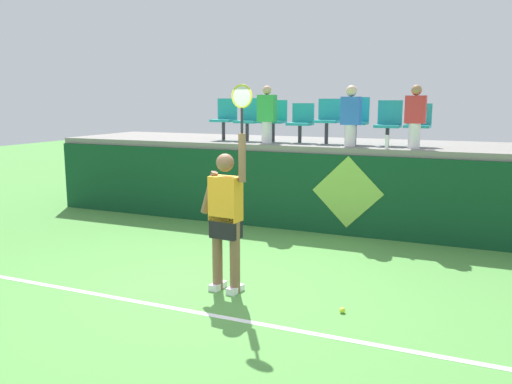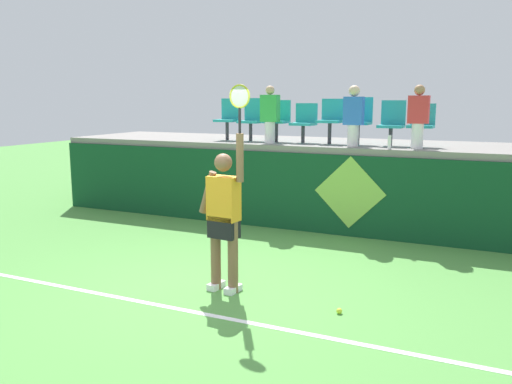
# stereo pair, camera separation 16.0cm
# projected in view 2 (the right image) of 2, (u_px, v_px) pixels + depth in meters

# --- Properties ---
(ground_plane) EXTENTS (40.00, 40.00, 0.00)m
(ground_plane) POSITION_uv_depth(u_px,v_px,m) (209.00, 289.00, 6.75)
(ground_plane) COLOR #519342
(court_back_wall) EXTENTS (10.93, 0.20, 1.43)m
(court_back_wall) POSITION_uv_depth(u_px,v_px,m) (302.00, 192.00, 9.70)
(court_back_wall) COLOR #0F4223
(court_back_wall) RESTS_ON ground_plane
(spectator_platform) EXTENTS (10.93, 2.48, 0.12)m
(spectator_platform) POSITION_uv_depth(u_px,v_px,m) (323.00, 145.00, 10.63)
(spectator_platform) COLOR gray
(spectator_platform) RESTS_ON court_back_wall
(court_baseline_stripe) EXTENTS (9.83, 0.08, 0.01)m
(court_baseline_stripe) POSITION_uv_depth(u_px,v_px,m) (178.00, 309.00, 6.11)
(court_baseline_stripe) COLOR white
(court_baseline_stripe) RESTS_ON ground_plane
(tennis_player) EXTENTS (0.75, 0.30, 2.56)m
(tennis_player) POSITION_uv_depth(u_px,v_px,m) (224.00, 214.00, 6.54)
(tennis_player) COLOR white
(tennis_player) RESTS_ON ground_plane
(tennis_ball) EXTENTS (0.07, 0.07, 0.07)m
(tennis_ball) POSITION_uv_depth(u_px,v_px,m) (339.00, 311.00, 5.97)
(tennis_ball) COLOR #D1E533
(tennis_ball) RESTS_ON ground_plane
(water_bottle) EXTENTS (0.06, 0.06, 0.23)m
(water_bottle) POSITION_uv_depth(u_px,v_px,m) (389.00, 142.00, 8.96)
(water_bottle) COLOR white
(water_bottle) RESTS_ON spectator_platform
(stadium_chair_0) EXTENTS (0.44, 0.42, 0.85)m
(stadium_chair_0) POSITION_uv_depth(u_px,v_px,m) (229.00, 117.00, 10.97)
(stadium_chair_0) COLOR #38383D
(stadium_chair_0) RESTS_ON spectator_platform
(stadium_chair_1) EXTENTS (0.44, 0.42, 0.86)m
(stadium_chair_1) POSITION_uv_depth(u_px,v_px,m) (252.00, 117.00, 10.75)
(stadium_chair_1) COLOR #38383D
(stadium_chair_1) RESTS_ON spectator_platform
(stadium_chair_2) EXTENTS (0.44, 0.42, 0.82)m
(stadium_chair_2) POSITION_uv_depth(u_px,v_px,m) (278.00, 118.00, 10.51)
(stadium_chair_2) COLOR #38383D
(stadium_chair_2) RESTS_ON spectator_platform
(stadium_chair_3) EXTENTS (0.44, 0.42, 0.76)m
(stadium_chair_3) POSITION_uv_depth(u_px,v_px,m) (304.00, 121.00, 10.29)
(stadium_chair_3) COLOR #38383D
(stadium_chair_3) RESTS_ON spectator_platform
(stadium_chair_4) EXTENTS (0.44, 0.42, 0.85)m
(stadium_chair_4) POSITION_uv_depth(u_px,v_px,m) (331.00, 118.00, 10.06)
(stadium_chair_4) COLOR #38383D
(stadium_chair_4) RESTS_ON spectator_platform
(stadium_chair_5) EXTENTS (0.44, 0.42, 0.88)m
(stadium_chair_5) POSITION_uv_depth(u_px,v_px,m) (359.00, 118.00, 9.84)
(stadium_chair_5) COLOR #38383D
(stadium_chair_5) RESTS_ON spectator_platform
(stadium_chair_6) EXTENTS (0.44, 0.42, 0.82)m
(stadium_chair_6) POSITION_uv_depth(u_px,v_px,m) (392.00, 121.00, 9.60)
(stadium_chair_6) COLOR #38383D
(stadium_chair_6) RESTS_ON spectator_platform
(stadium_chair_7) EXTENTS (0.44, 0.42, 0.76)m
(stadium_chair_7) POSITION_uv_depth(u_px,v_px,m) (421.00, 123.00, 9.38)
(stadium_chair_7) COLOR #38383D
(stadium_chair_7) RESTS_ON spectator_platform
(spectator_0) EXTENTS (0.34, 0.20, 1.08)m
(spectator_0) POSITION_uv_depth(u_px,v_px,m) (418.00, 116.00, 8.98)
(spectator_0) COLOR white
(spectator_0) RESTS_ON spectator_platform
(spectator_1) EXTENTS (0.34, 0.20, 1.08)m
(spectator_1) POSITION_uv_depth(u_px,v_px,m) (354.00, 115.00, 9.45)
(spectator_1) COLOR white
(spectator_1) RESTS_ON spectator_platform
(spectator_2) EXTENTS (0.34, 0.20, 1.09)m
(spectator_2) POSITION_uv_depth(u_px,v_px,m) (270.00, 114.00, 10.14)
(spectator_2) COLOR white
(spectator_2) RESTS_ON spectator_platform
(wall_signage_mount) EXTENTS (1.27, 0.01, 1.42)m
(wall_signage_mount) POSITION_uv_depth(u_px,v_px,m) (348.00, 236.00, 9.35)
(wall_signage_mount) COLOR #0F4223
(wall_signage_mount) RESTS_ON ground_plane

